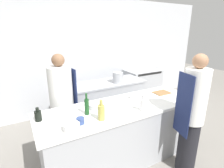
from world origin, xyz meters
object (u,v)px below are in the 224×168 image
Objects in this scene: bottle_cooking_oil at (101,112)px; bowl_ceramic_blue at (71,127)px; chef_at_prep_near at (192,116)px; cup at (80,121)px; bowl_mixing_large at (134,96)px; bowl_prep_small at (94,106)px; bottle_vinegar at (38,116)px; oven_range at (142,86)px; bottle_olive_oil at (143,104)px; chef_at_stove at (62,104)px; stockpot at (118,77)px; bottle_wine at (87,106)px.

bowl_ceramic_blue is at bearing -172.84° from bottle_cooking_oil.
chef_at_prep_near is 17.64× the size of cup.
bowl_mixing_large is 1.01× the size of bowl_prep_small.
bottle_cooking_oil reaches higher than bottle_vinegar.
bowl_prep_small is at bearing -143.75° from oven_range.
bottle_olive_oil is at bearing -4.20° from bottle_cooking_oil.
chef_at_prep_near is at bearing -35.88° from bowl_prep_small.
bottle_vinegar reaches higher than bowl_mixing_large.
oven_range is 2.75m from chef_at_stove.
bottle_vinegar is (-1.34, 0.42, -0.02)m from bottle_olive_oil.
chef_at_prep_near is 0.69m from bottle_olive_oil.
bottle_olive_oil reaches higher than bottle_vinegar.
stockpot is at bearing -151.23° from oven_range.
cup is at bearing -142.46° from oven_range.
bowl_ceramic_blue is at bearing -137.98° from bowl_prep_small.
chef_at_prep_near reaches higher than bowl_prep_small.
bowl_ceramic_blue reaches higher than bowl_prep_small.
bottle_wine is 1.71× the size of bowl_mixing_large.
chef_at_stove is 1.22m from bowl_mixing_large.
bowl_ceramic_blue is (-1.59, 0.40, 0.09)m from chef_at_prep_near.
bottle_vinegar is at bearing 166.80° from bottle_wine.
chef_at_prep_near is at bearing -27.94° from bottle_wine.
chef_at_stove reaches higher than cup.
chef_at_prep_near is 9.76× the size of bottle_vinegar.
bowl_ceramic_blue is (-0.30, -0.28, -0.08)m from bottle_wine.
chef_at_stove reaches higher than bottle_olive_oil.
bottle_cooking_oil is at bearing -8.10° from cup.
bowl_ceramic_blue is at bearing -142.69° from oven_range.
bottle_olive_oil is 0.87× the size of bottle_cooking_oil.
oven_range is at bearing 28.77° from stockpot.
bowl_mixing_large is (1.52, 0.04, -0.04)m from bottle_vinegar.
chef_at_prep_near reaches higher than bowl_ceramic_blue.
bottle_wine is at bearing 114.94° from bottle_cooking_oil.
bottle_wine is at bearing 49.38° from cup.
bottle_olive_oil reaches higher than bowl_mixing_large.
bottle_olive_oil reaches higher than oven_range.
chef_at_prep_near reaches higher than bowl_mixing_large.
bottle_cooking_oil is 0.28m from cup.
bowl_prep_small is at bearing 144.83° from bottle_olive_oil.
bowl_mixing_large is (0.18, 0.45, -0.07)m from bottle_olive_oil.
oven_range is 0.54× the size of chef_at_prep_near.
bottle_wine is (0.60, -0.14, 0.05)m from bottle_vinegar.
bowl_ceramic_blue is (-2.66, -2.03, 0.50)m from oven_range.
bottle_vinegar is at bearing 80.49° from chef_at_prep_near.
bottle_wine is at bearing -168.94° from bowl_mixing_large.
chef_at_prep_near is at bearing -85.15° from stockpot.
bottle_vinegar is 0.78× the size of stockpot.
bottle_vinegar is 1.81× the size of cup.
bowl_ceramic_blue is (-0.41, -0.05, -0.07)m from bottle_cooking_oil.
stockpot is at bearing 43.34° from bowl_ceramic_blue.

